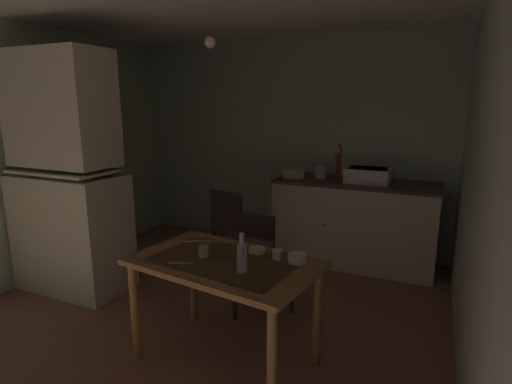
% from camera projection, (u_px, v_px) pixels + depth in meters
% --- Properties ---
extents(ground_plane, '(4.79, 4.79, 0.00)m').
position_uv_depth(ground_plane, '(212.00, 307.00, 3.50)').
color(ground_plane, '#8E634E').
extents(wall_back, '(3.89, 0.10, 2.44)m').
position_uv_depth(wall_back, '(287.00, 145.00, 4.90)').
color(wall_back, '#ADC8B0').
rests_on(wall_back, ground).
extents(wall_left, '(0.10, 3.72, 2.44)m').
position_uv_depth(wall_left, '(37.00, 154.00, 4.01)').
color(wall_left, '#ADCCAB').
rests_on(wall_left, ground).
extents(wall_right, '(0.10, 3.72, 2.44)m').
position_uv_depth(wall_right, '(486.00, 187.00, 2.46)').
color(wall_right, '#B1C4B3').
rests_on(wall_right, ground).
extents(hutch_cabinet, '(1.01, 0.55, 2.16)m').
position_uv_depth(hutch_cabinet, '(68.00, 183.00, 3.68)').
color(hutch_cabinet, beige).
rests_on(hutch_cabinet, ground).
extents(counter_cabinet, '(1.69, 0.64, 0.91)m').
position_uv_depth(counter_cabinet, '(354.00, 223.00, 4.37)').
color(counter_cabinet, beige).
rests_on(counter_cabinet, ground).
extents(sink_basin, '(0.44, 0.34, 0.15)m').
position_uv_depth(sink_basin, '(368.00, 175.00, 4.21)').
color(sink_basin, white).
rests_on(sink_basin, counter_cabinet).
extents(hand_pump, '(0.05, 0.27, 0.39)m').
position_uv_depth(hand_pump, '(339.00, 164.00, 4.36)').
color(hand_pump, maroon).
rests_on(hand_pump, counter_cabinet).
extents(mixing_bowl_counter, '(0.25, 0.25, 0.09)m').
position_uv_depth(mixing_bowl_counter, '(293.00, 174.00, 4.49)').
color(mixing_bowl_counter, beige).
rests_on(mixing_bowl_counter, counter_cabinet).
extents(stoneware_crock, '(0.12, 0.12, 0.14)m').
position_uv_depth(stoneware_crock, '(321.00, 172.00, 4.45)').
color(stoneware_crock, beige).
rests_on(stoneware_crock, counter_cabinet).
extents(dining_table, '(1.28, 0.88, 0.73)m').
position_uv_depth(dining_table, '(224.00, 274.00, 2.64)').
color(dining_table, olive).
rests_on(dining_table, ground).
extents(chair_far_side, '(0.45, 0.45, 0.92)m').
position_uv_depth(chair_far_side, '(260.00, 264.00, 3.20)').
color(chair_far_side, black).
rests_on(chair_far_side, ground).
extents(chair_by_counter, '(0.45, 0.45, 0.86)m').
position_uv_depth(chair_by_counter, '(233.00, 227.00, 4.20)').
color(chair_by_counter, '#2E2720').
rests_on(chair_by_counter, ground).
extents(serving_bowl_wide, '(0.12, 0.12, 0.05)m').
position_uv_depth(serving_bowl_wide, '(297.00, 258.00, 2.59)').
color(serving_bowl_wide, white).
rests_on(serving_bowl_wide, dining_table).
extents(soup_bowl_small, '(0.11, 0.11, 0.03)m').
position_uv_depth(soup_bowl_small, '(257.00, 250.00, 2.76)').
color(soup_bowl_small, beige).
rests_on(soup_bowl_small, dining_table).
extents(teacup_cream, '(0.07, 0.07, 0.07)m').
position_uv_depth(teacup_cream, '(204.00, 251.00, 2.67)').
color(teacup_cream, beige).
rests_on(teacup_cream, dining_table).
extents(teacup_mint, '(0.07, 0.07, 0.06)m').
position_uv_depth(teacup_mint, '(278.00, 254.00, 2.64)').
color(teacup_mint, '#ADD1C1').
rests_on(teacup_mint, dining_table).
extents(glass_bottle, '(0.06, 0.06, 0.24)m').
position_uv_depth(glass_bottle, '(242.00, 257.00, 2.43)').
color(glass_bottle, '#B7BCC1').
rests_on(glass_bottle, dining_table).
extents(table_knife, '(0.20, 0.11, 0.00)m').
position_uv_depth(table_knife, '(197.00, 241.00, 2.97)').
color(table_knife, silver).
rests_on(table_knife, dining_table).
extents(teaspoon_near_bowl, '(0.15, 0.07, 0.00)m').
position_uv_depth(teaspoon_near_bowl, '(180.00, 263.00, 2.57)').
color(teaspoon_near_bowl, beige).
rests_on(teaspoon_near_bowl, dining_table).
extents(pendant_bulb, '(0.08, 0.08, 0.08)m').
position_uv_depth(pendant_bulb, '(210.00, 42.00, 2.88)').
color(pendant_bulb, '#F9EFCC').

